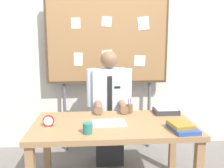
# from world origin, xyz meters

# --- Properties ---
(back_wall) EXTENTS (6.40, 0.08, 2.70)m
(back_wall) POSITION_xyz_m (0.00, 1.23, 1.35)
(back_wall) COLOR silver
(back_wall) RESTS_ON ground_plane
(desk) EXTENTS (1.56, 0.83, 0.74)m
(desk) POSITION_xyz_m (0.00, 0.00, 0.65)
(desk) COLOR #9E754C
(desk) RESTS_ON ground_plane
(person) EXTENTS (0.55, 0.56, 1.41)m
(person) POSITION_xyz_m (0.00, 0.65, 0.66)
(person) COLOR #2D2D33
(person) RESTS_ON ground_plane
(bulletin_board) EXTENTS (1.62, 0.09, 2.09)m
(bulletin_board) POSITION_xyz_m (0.00, 1.02, 1.50)
(bulletin_board) COLOR #4C3823
(bulletin_board) RESTS_ON ground_plane
(book_stack) EXTENTS (0.24, 0.31, 0.07)m
(book_stack) POSITION_xyz_m (0.59, -0.25, 0.77)
(book_stack) COLOR #2D4C99
(book_stack) RESTS_ON desk
(open_notebook) EXTENTS (0.33, 0.22, 0.01)m
(open_notebook) POSITION_xyz_m (-0.05, -0.02, 0.75)
(open_notebook) COLOR white
(open_notebook) RESTS_ON desk
(desk_clock) EXTENTS (0.11, 0.04, 0.11)m
(desk_clock) POSITION_xyz_m (-0.62, -0.05, 0.79)
(desk_clock) COLOR maroon
(desk_clock) RESTS_ON desk
(coffee_mug) EXTENTS (0.08, 0.08, 0.09)m
(coffee_mug) POSITION_xyz_m (-0.25, -0.26, 0.79)
(coffee_mug) COLOR #267266
(coffee_mug) RESTS_ON desk
(pen_holder) EXTENTS (0.07, 0.07, 0.16)m
(pen_holder) POSITION_xyz_m (0.20, 0.33, 0.79)
(pen_holder) COLOR brown
(pen_holder) RESTS_ON desk
(paper_tray) EXTENTS (0.26, 0.20, 0.06)m
(paper_tray) POSITION_xyz_m (0.60, 0.28, 0.77)
(paper_tray) COLOR #333338
(paper_tray) RESTS_ON desk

